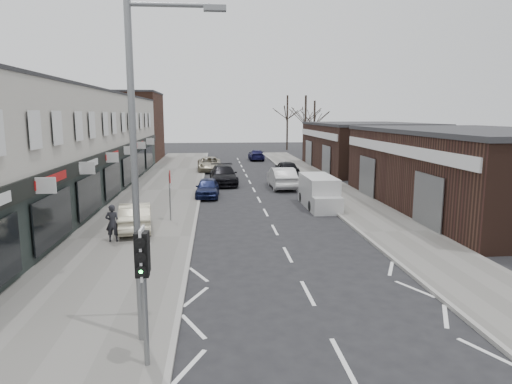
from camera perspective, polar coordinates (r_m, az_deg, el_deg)
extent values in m
plane|color=black|center=(13.03, 8.29, -15.69)|extent=(160.00, 160.00, 0.00)
cube|color=slate|center=(34.11, -11.65, 0.20)|extent=(5.50, 64.00, 0.12)
cube|color=slate|center=(34.95, 9.16, 0.51)|extent=(3.50, 64.00, 0.12)
cube|color=beige|center=(32.78, -24.21, 5.32)|extent=(8.00, 41.00, 7.10)
cube|color=#46291E|center=(57.45, -15.98, 7.76)|extent=(8.00, 10.00, 8.00)
cube|color=#372119|center=(29.89, 25.82, 2.36)|extent=(10.00, 18.00, 4.50)
cube|color=#372119|center=(48.07, 13.55, 5.47)|extent=(10.00, 16.00, 4.50)
cylinder|color=slate|center=(10.34, -13.75, -13.00)|extent=(0.12, 0.12, 3.00)
cube|color=silver|center=(9.99, -13.99, -7.43)|extent=(0.05, 0.55, 1.10)
cube|color=black|center=(9.87, -14.10, -7.63)|extent=(0.28, 0.22, 0.95)
sphere|color=#0CE533|center=(9.85, -14.13, -9.51)|extent=(0.18, 0.18, 0.18)
cube|color=black|center=(10.10, -13.89, -7.23)|extent=(0.26, 0.20, 0.90)
cylinder|color=slate|center=(10.89, -14.91, 1.76)|extent=(0.16, 0.16, 8.00)
cylinder|color=slate|center=(10.93, -10.83, 21.99)|extent=(1.80, 0.10, 0.10)
cube|color=slate|center=(10.88, -5.16, 21.91)|extent=(0.50, 0.22, 0.12)
cylinder|color=slate|center=(23.92, -10.71, -0.58)|extent=(0.07, 0.07, 2.50)
cube|color=white|center=(23.82, -10.64, 0.85)|extent=(0.04, 0.45, 0.25)
cube|color=silver|center=(28.04, 7.80, 0.10)|extent=(1.71, 4.12, 1.88)
cube|color=silver|center=(25.81, 8.97, -1.77)|extent=(1.66, 0.72, 0.99)
cylinder|color=black|center=(26.60, 6.85, -1.76)|extent=(0.20, 0.63, 0.63)
cylinder|color=black|center=(26.96, 10.03, -1.69)|extent=(0.20, 0.63, 0.63)
cylinder|color=black|center=(29.37, 5.70, -0.66)|extent=(0.20, 0.63, 0.63)
cylinder|color=black|center=(29.70, 8.59, -0.60)|extent=(0.20, 0.63, 0.63)
imported|color=#C0B89A|center=(22.39, -14.82, -2.96)|extent=(1.96, 4.19, 1.33)
imported|color=black|center=(20.65, -17.50, -3.72)|extent=(0.60, 0.40, 1.63)
imported|color=#141B40|center=(31.10, -6.10, 0.53)|extent=(1.66, 3.84, 1.29)
imported|color=black|center=(36.62, -4.09, 2.11)|extent=(2.31, 5.27, 1.51)
imported|color=#A39A83|center=(45.29, -5.82, 3.47)|extent=(2.52, 5.13, 1.40)
imported|color=silver|center=(34.78, 3.25, 1.80)|extent=(1.79, 4.87, 1.59)
imported|color=black|center=(41.15, 3.77, 2.94)|extent=(2.08, 4.47, 1.48)
imported|color=#14143F|center=(56.15, 0.03, 4.66)|extent=(1.82, 4.43, 1.28)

